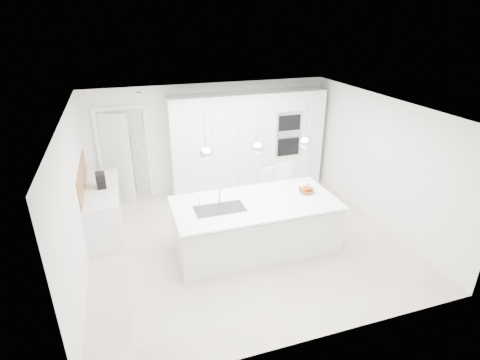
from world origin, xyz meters
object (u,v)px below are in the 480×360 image
object	(u,v)px
espresso_machine	(101,180)
bar_stool_right	(286,191)
bar_stool_left	(270,194)
island_base	(256,227)
fruit_bowl	(306,191)

from	to	relation	value
espresso_machine	bar_stool_right	distance (m)	3.63
espresso_machine	bar_stool_left	size ratio (longest dim) A/B	0.27
bar_stool_left	bar_stool_right	bearing A→B (deg)	-21.08
island_base	bar_stool_left	bearing A→B (deg)	56.24
island_base	bar_stool_right	size ratio (longest dim) A/B	2.56
bar_stool_left	bar_stool_right	world-z (taller)	bar_stool_right
bar_stool_left	bar_stool_right	size ratio (longest dim) A/B	0.95
fruit_bowl	bar_stool_right	xyz separation A→B (m)	(0.01, 0.85, -0.39)
bar_stool_right	bar_stool_left	bearing A→B (deg)	-178.04
espresso_machine	bar_stool_right	world-z (taller)	espresso_machine
island_base	bar_stool_right	xyz separation A→B (m)	(1.02, 0.98, 0.12)
bar_stool_right	island_base	bearing A→B (deg)	-132.46
fruit_bowl	island_base	bearing A→B (deg)	-173.03
espresso_machine	bar_stool_right	xyz separation A→B (m)	(3.55, -0.55, -0.49)
island_base	espresso_machine	bearing A→B (deg)	148.89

